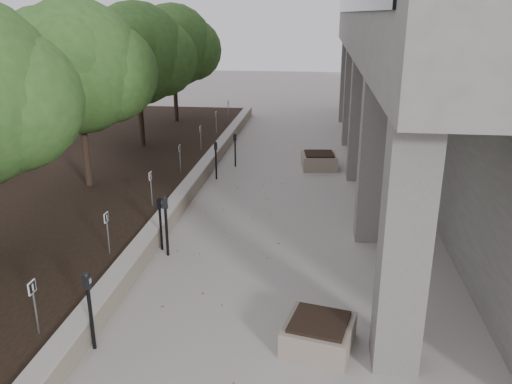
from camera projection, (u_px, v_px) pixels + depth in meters
The scene contains 20 objects.
retaining_wall at pixel (193, 183), 16.48m from camera, with size 0.39×26.00×0.50m, color #A0927F, non-canonical shape.
planting_bed at pixel (83, 180), 16.92m from camera, with size 7.00×26.00×0.40m, color black.
crabapple_tree_3 at pixel (80, 95), 14.95m from camera, with size 4.60×4.00×5.44m, color #2E5922, non-canonical shape.
crabapple_tree_4 at pixel (138, 75), 19.64m from camera, with size 4.60×4.00×5.44m, color #2E5922, non-canonical shape.
crabapple_tree_5 at pixel (174, 63), 24.33m from camera, with size 4.60×4.00×5.44m, color #2E5922, non-canonical shape.
parking_sign_2 at pixel (35, 308), 8.36m from camera, with size 0.04×0.22×0.96m, color black, non-canonical shape.
parking_sign_3 at pixel (108, 233), 11.17m from camera, with size 0.04×0.22×0.96m, color black, non-canonical shape.
parking_sign_4 at pixel (151, 189), 13.99m from camera, with size 0.04×0.22×0.96m, color black, non-canonical shape.
parking_sign_5 at pixel (180, 159), 16.80m from camera, with size 0.04×0.22×0.96m, color black, non-canonical shape.
parking_sign_6 at pixel (201, 138), 19.62m from camera, with size 0.04×0.22×0.96m, color black, non-canonical shape.
parking_sign_7 at pixel (216, 123), 22.43m from camera, with size 0.04×0.22×0.96m, color black, non-canonical shape.
parking_sign_8 at pixel (228, 110), 25.25m from camera, with size 0.04×0.22×0.96m, color black, non-canonical shape.
parking_meter_1 at pixel (90, 311), 8.56m from camera, with size 0.14×0.10×1.44m, color black, non-canonical shape.
parking_meter_2 at pixel (161, 224), 12.24m from camera, with size 0.13×0.09×1.34m, color black, non-canonical shape.
parking_meter_3 at pixel (166, 226), 11.93m from camera, with size 0.15×0.10×1.48m, color black, non-canonical shape.
parking_meter_4 at pixel (235, 150), 18.95m from camera, with size 0.12×0.09×1.25m, color black, non-canonical shape.
parking_meter_5 at pixel (216, 161), 17.50m from camera, with size 0.13×0.09×1.31m, color black, non-canonical shape.
planter_front at pixel (319, 333), 8.76m from camera, with size 1.10×1.10×0.51m, color #A0927F, non-canonical shape.
planter_back at pixel (319, 160), 18.90m from camera, with size 1.21×1.21×0.57m, color #A0927F, non-canonical shape.
berry_scatter at pixel (224, 246), 12.60m from camera, with size 3.30×14.10×0.02m, color #95240A, non-canonical shape.
Camera 1 is at (2.07, -6.31, 5.36)m, focal length 36.56 mm.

